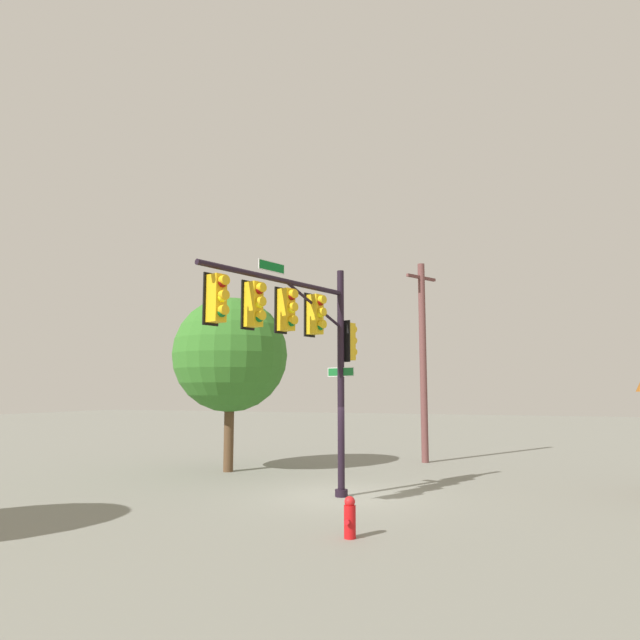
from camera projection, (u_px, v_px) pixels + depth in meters
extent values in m
plane|color=gray|center=(341.00, 497.00, 16.11)|extent=(120.00, 120.00, 0.00)
cylinder|color=black|center=(341.00, 381.00, 16.51)|extent=(0.20, 0.20, 6.48)
cylinder|color=black|center=(341.00, 493.00, 16.12)|extent=(0.36, 0.36, 0.20)
cylinder|color=black|center=(279.00, 280.00, 14.76)|extent=(5.13, 1.75, 0.14)
cylinder|color=black|center=(315.00, 306.00, 15.84)|extent=(2.34, 0.81, 1.07)
cube|color=gold|center=(315.00, 315.00, 15.82)|extent=(0.42, 0.44, 1.10)
cube|color=black|center=(309.00, 315.00, 15.94)|extent=(0.43, 0.18, 1.22)
sphere|color=maroon|center=(321.00, 302.00, 15.73)|extent=(0.22, 0.22, 0.22)
cylinder|color=gold|center=(322.00, 300.00, 15.70)|extent=(0.26, 0.21, 0.23)
sphere|color=#FFFC14|center=(321.00, 314.00, 15.69)|extent=(0.22, 0.22, 0.22)
cylinder|color=gold|center=(322.00, 312.00, 15.66)|extent=(0.26, 0.21, 0.23)
sphere|color=#0B621E|center=(321.00, 326.00, 15.65)|extent=(0.22, 0.22, 0.22)
cylinder|color=gold|center=(322.00, 324.00, 15.62)|extent=(0.26, 0.21, 0.23)
cube|color=gold|center=(286.00, 310.00, 14.90)|extent=(0.42, 0.45, 1.10)
cube|color=black|center=(281.00, 311.00, 15.03)|extent=(0.43, 0.19, 1.22)
sphere|color=maroon|center=(292.00, 296.00, 14.81)|extent=(0.22, 0.22, 0.22)
cylinder|color=gold|center=(293.00, 294.00, 14.78)|extent=(0.27, 0.21, 0.23)
sphere|color=#FFFC14|center=(292.00, 309.00, 14.77)|extent=(0.22, 0.22, 0.22)
cylinder|color=gold|center=(293.00, 307.00, 14.73)|extent=(0.27, 0.21, 0.23)
sphere|color=#0B621E|center=(292.00, 322.00, 14.72)|extent=(0.22, 0.22, 0.22)
cylinder|color=gold|center=(293.00, 320.00, 14.69)|extent=(0.27, 0.21, 0.23)
cube|color=gold|center=(254.00, 304.00, 13.98)|extent=(0.42, 0.44, 1.10)
cube|color=black|center=(248.00, 305.00, 14.10)|extent=(0.43, 0.17, 1.22)
sphere|color=maroon|center=(260.00, 290.00, 13.90)|extent=(0.22, 0.22, 0.22)
cylinder|color=gold|center=(261.00, 288.00, 13.87)|extent=(0.26, 0.20, 0.23)
sphere|color=#FFFC14|center=(259.00, 304.00, 13.86)|extent=(0.22, 0.22, 0.22)
cylinder|color=gold|center=(261.00, 301.00, 13.82)|extent=(0.26, 0.20, 0.23)
sphere|color=#0B621E|center=(259.00, 318.00, 13.81)|extent=(0.22, 0.22, 0.22)
cylinder|color=gold|center=(261.00, 315.00, 13.78)|extent=(0.26, 0.20, 0.23)
cube|color=gold|center=(216.00, 298.00, 13.06)|extent=(0.42, 0.45, 1.10)
cube|color=black|center=(211.00, 299.00, 13.19)|extent=(0.43, 0.19, 1.22)
sphere|color=maroon|center=(222.00, 283.00, 12.97)|extent=(0.22, 0.22, 0.22)
cylinder|color=gold|center=(224.00, 280.00, 12.94)|extent=(0.26, 0.21, 0.23)
sphere|color=#FFFC14|center=(222.00, 297.00, 12.93)|extent=(0.22, 0.22, 0.22)
cylinder|color=gold|center=(224.00, 295.00, 12.90)|extent=(0.26, 0.21, 0.23)
sphere|color=#0B621E|center=(222.00, 312.00, 12.89)|extent=(0.22, 0.22, 0.22)
cylinder|color=gold|center=(224.00, 310.00, 12.86)|extent=(0.26, 0.21, 0.23)
cube|color=gold|center=(348.00, 342.00, 16.92)|extent=(0.44, 0.41, 1.10)
cube|color=black|center=(344.00, 341.00, 16.77)|extent=(0.17, 0.43, 1.22)
sphere|color=maroon|center=(352.00, 331.00, 17.12)|extent=(0.22, 0.22, 0.22)
cylinder|color=gold|center=(353.00, 329.00, 17.17)|extent=(0.20, 0.26, 0.23)
sphere|color=#FFFC14|center=(352.00, 342.00, 17.08)|extent=(0.22, 0.22, 0.22)
cylinder|color=gold|center=(353.00, 341.00, 17.13)|extent=(0.20, 0.26, 0.23)
sphere|color=#0B621E|center=(352.00, 354.00, 17.04)|extent=(0.22, 0.22, 0.22)
cylinder|color=gold|center=(353.00, 352.00, 17.09)|extent=(0.20, 0.26, 0.23)
cube|color=white|center=(272.00, 267.00, 14.59)|extent=(0.90, 0.30, 0.26)
cube|color=#096622|center=(272.00, 267.00, 14.59)|extent=(0.87, 0.30, 0.22)
cube|color=white|center=(341.00, 372.00, 16.54)|extent=(0.30, 0.90, 0.26)
cube|color=#17662B|center=(341.00, 372.00, 16.54)|extent=(0.30, 0.87, 0.22)
cylinder|color=brown|center=(423.00, 361.00, 24.33)|extent=(0.29, 0.29, 8.43)
cube|color=brown|center=(421.00, 278.00, 24.78)|extent=(1.63, 0.98, 0.12)
cylinder|color=red|center=(350.00, 522.00, 11.58)|extent=(0.24, 0.24, 0.65)
sphere|color=red|center=(350.00, 502.00, 11.63)|extent=(0.22, 0.22, 0.22)
cylinder|color=red|center=(348.00, 522.00, 11.44)|extent=(0.12, 0.10, 0.10)
cylinder|color=brown|center=(229.00, 437.00, 21.27)|extent=(0.36, 0.36, 2.49)
sphere|color=#347327|center=(230.00, 354.00, 21.65)|extent=(4.32, 4.32, 4.32)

